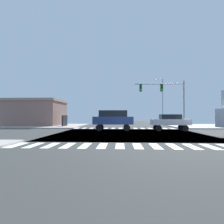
# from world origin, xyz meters

# --- Properties ---
(ground) EXTENTS (90.00, 90.00, 0.05)m
(ground) POSITION_xyz_m (0.00, 0.00, -0.03)
(ground) COLOR #313332
(sidewalk_corner_ne) EXTENTS (12.00, 12.00, 0.14)m
(sidewalk_corner_ne) POSITION_xyz_m (13.00, 12.00, 0.07)
(sidewalk_corner_ne) COLOR #A09B91
(sidewalk_corner_ne) RESTS_ON ground
(sidewalk_corner_nw) EXTENTS (12.00, 12.00, 0.14)m
(sidewalk_corner_nw) POSITION_xyz_m (-13.00, 12.00, 0.07)
(sidewalk_corner_nw) COLOR #A49893
(sidewalk_corner_nw) RESTS_ON ground
(crosswalk_near) EXTENTS (13.50, 2.00, 0.01)m
(crosswalk_near) POSITION_xyz_m (-0.25, -7.30, 0.00)
(crosswalk_near) COLOR white
(crosswalk_near) RESTS_ON ground
(crosswalk_far) EXTENTS (13.50, 2.00, 0.01)m
(crosswalk_far) POSITION_xyz_m (-0.25, 7.30, 0.00)
(crosswalk_far) COLOR white
(crosswalk_far) RESTS_ON ground
(traffic_signal_mast) EXTENTS (6.84, 0.55, 6.56)m
(traffic_signal_mast) POSITION_xyz_m (5.36, 7.73, 4.85)
(traffic_signal_mast) COLOR gray
(traffic_signal_mast) RESTS_ON ground
(street_lamp) EXTENTS (1.78, 0.32, 9.28)m
(street_lamp) POSITION_xyz_m (7.61, 19.81, 5.45)
(street_lamp) COLOR gray
(street_lamp) RESTS_ON ground
(bank_building) EXTENTS (11.83, 7.36, 4.47)m
(bank_building) POSITION_xyz_m (-15.99, 12.83, 2.24)
(bank_building) COLOR #846056
(bank_building) RESTS_ON ground
(sedan_nearside_1) EXTENTS (4.30, 1.80, 1.88)m
(sedan_nearside_1) POSITION_xyz_m (4.95, 3.50, 1.12)
(sedan_nearside_1) COLOR black
(sedan_nearside_1) RESTS_ON ground
(suv_crossing_1) EXTENTS (4.60, 1.96, 2.34)m
(suv_crossing_1) POSITION_xyz_m (-1.60, 3.50, 1.39)
(suv_crossing_1) COLOR black
(suv_crossing_1) RESTS_ON ground
(sedan_leading_3) EXTENTS (1.80, 4.30, 1.88)m
(sedan_leading_3) POSITION_xyz_m (-2.00, 22.66, 1.12)
(sedan_leading_3) COLOR black
(sedan_leading_3) RESTS_ON ground
(suv_middle_2) EXTENTS (1.96, 4.60, 2.34)m
(suv_middle_2) POSITION_xyz_m (-5.00, 26.36, 1.39)
(suv_middle_2) COLOR black
(suv_middle_2) RESTS_ON ground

